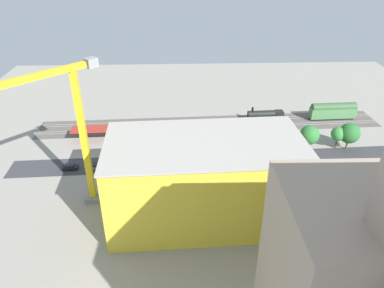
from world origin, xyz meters
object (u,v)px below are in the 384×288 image
at_px(parked_car_1, 236,164).
at_px(tower_crane, 72,128).
at_px(parked_car_2, 206,164).
at_px(parked_car_7, 70,167).
at_px(parked_car_0, 263,165).
at_px(traffic_light, 236,139).
at_px(construction_building, 205,180).
at_px(parked_car_6, 95,167).
at_px(locomotive, 267,115).
at_px(parked_car_3, 179,166).
at_px(platform_canopy_near, 173,126).
at_px(passenger_coach, 333,111).
at_px(box_truck_0, 172,168).
at_px(street_tree_1, 349,133).
at_px(street_tree_0, 338,134).
at_px(parked_car_4, 152,166).
at_px(parked_car_5, 124,167).
at_px(street_tree_2, 309,135).

bearing_deg(parked_car_1, tower_crane, 21.67).
relative_size(parked_car_2, parked_car_7, 0.94).
height_order(parked_car_0, traffic_light, traffic_light).
bearing_deg(construction_building, parked_car_7, -31.64).
bearing_deg(parked_car_6, parked_car_0, 179.17).
xyz_separation_m(locomotive, parked_car_3, (31.51, 30.33, -1.00)).
relative_size(parked_car_6, tower_crane, 0.12).
bearing_deg(platform_canopy_near, traffic_light, 149.35).
height_order(passenger_coach, box_truck_0, passenger_coach).
distance_m(parked_car_1, street_tree_1, 36.32).
distance_m(locomotive, parked_car_2, 38.02).
distance_m(parked_car_2, parked_car_7, 38.12).
relative_size(parked_car_7, street_tree_0, 0.63).
distance_m(parked_car_6, traffic_light, 41.14).
bearing_deg(parked_car_4, parked_car_2, -177.22).
relative_size(locomotive, parked_car_1, 3.39).
bearing_deg(tower_crane, parked_car_1, -158.33).
relative_size(parked_car_5, box_truck_0, 0.45).
bearing_deg(parked_car_4, parked_car_6, -1.70).
bearing_deg(parked_car_4, passenger_coach, -154.11).
height_order(parked_car_3, box_truck_0, box_truck_0).
xyz_separation_m(parked_car_4, street_tree_2, (-46.56, -8.58, 4.39)).
xyz_separation_m(parked_car_0, parked_car_3, (23.49, -0.24, 0.03)).
bearing_deg(parked_car_5, street_tree_1, -172.61).
height_order(parked_car_1, street_tree_1, street_tree_1).
relative_size(passenger_coach, parked_car_5, 3.65).
relative_size(parked_car_6, street_tree_0, 0.59).
xyz_separation_m(parked_car_6, street_tree_1, (-74.57, -8.51, 4.54)).
xyz_separation_m(parked_car_4, parked_car_6, (15.73, -0.47, 0.01)).
distance_m(street_tree_0, traffic_light, 31.16).
distance_m(parked_car_5, box_truck_0, 13.71).
height_order(platform_canopy_near, parked_car_0, platform_canopy_near).
height_order(locomotive, parked_car_6, locomotive).
xyz_separation_m(passenger_coach, parked_car_3, (54.97, 30.34, -2.43)).
height_order(parked_car_0, parked_car_6, parked_car_6).
xyz_separation_m(tower_crane, street_tree_0, (-70.87, -24.15, -15.60)).
bearing_deg(platform_canopy_near, parked_car_1, 134.10).
height_order(platform_canopy_near, parked_car_4, platform_canopy_near).
relative_size(parked_car_0, parked_car_6, 0.99).
distance_m(parked_car_0, box_truck_0, 25.58).
distance_m(locomotive, street_tree_1, 29.31).
bearing_deg(street_tree_0, street_tree_1, 173.07).
bearing_deg(parked_car_0, construction_building, 47.25).
bearing_deg(construction_building, traffic_light, -114.55).
relative_size(platform_canopy_near, construction_building, 1.55).
bearing_deg(parked_car_7, street_tree_2, -173.52).
height_order(parked_car_6, tower_crane, tower_crane).
bearing_deg(parked_car_4, box_truck_0, 156.05).
bearing_deg(parked_car_3, parked_car_7, -1.26).
bearing_deg(street_tree_0, parked_car_1, 15.19).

